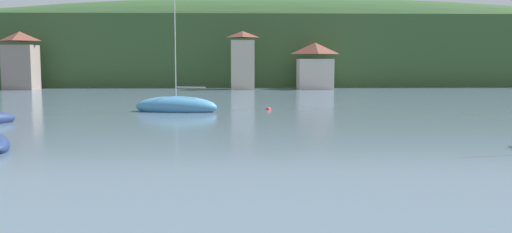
{
  "coord_description": "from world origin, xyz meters",
  "views": [
    {
      "loc": [
        -0.78,
        28.81,
        5.1
      ],
      "look_at": [
        0.0,
        53.1,
        2.61
      ],
      "focal_mm": 38.48,
      "sensor_mm": 36.0,
      "label": 1
    }
  ],
  "objects_px": {
    "sailboat_far_1": "(176,107)",
    "mooring_buoy_mid": "(268,110)",
    "shore_building_westcentral": "(243,61)",
    "shore_building_west": "(21,61)",
    "shore_building_central": "(315,66)"
  },
  "relations": [
    {
      "from": "shore_building_westcentral",
      "to": "sailboat_far_1",
      "type": "distance_m",
      "value": 43.16
    },
    {
      "from": "shore_building_west",
      "to": "shore_building_westcentral",
      "type": "relative_size",
      "value": 0.99
    },
    {
      "from": "shore_building_westcentral",
      "to": "mooring_buoy_mid",
      "type": "relative_size",
      "value": 17.73
    },
    {
      "from": "shore_building_westcentral",
      "to": "mooring_buoy_mid",
      "type": "bearing_deg",
      "value": -86.72
    },
    {
      "from": "shore_building_westcentral",
      "to": "sailboat_far_1",
      "type": "bearing_deg",
      "value": -99.39
    },
    {
      "from": "shore_building_west",
      "to": "mooring_buoy_mid",
      "type": "height_order",
      "value": "shore_building_west"
    },
    {
      "from": "shore_building_westcentral",
      "to": "sailboat_far_1",
      "type": "height_order",
      "value": "sailboat_far_1"
    },
    {
      "from": "shore_building_west",
      "to": "shore_building_central",
      "type": "xyz_separation_m",
      "value": [
        51.92,
        0.58,
        -0.88
      ]
    },
    {
      "from": "shore_building_westcentral",
      "to": "sailboat_far_1",
      "type": "xyz_separation_m",
      "value": [
        -7.01,
        -42.35,
        -4.49
      ]
    },
    {
      "from": "shore_building_west",
      "to": "sailboat_far_1",
      "type": "bearing_deg",
      "value": -53.46
    },
    {
      "from": "shore_building_central",
      "to": "mooring_buoy_mid",
      "type": "height_order",
      "value": "shore_building_central"
    },
    {
      "from": "shore_building_west",
      "to": "mooring_buoy_mid",
      "type": "bearing_deg",
      "value": -45.06
    },
    {
      "from": "shore_building_west",
      "to": "shore_building_central",
      "type": "relative_size",
      "value": 1.22
    },
    {
      "from": "shore_building_central",
      "to": "mooring_buoy_mid",
      "type": "distance_m",
      "value": 43.44
    },
    {
      "from": "sailboat_far_1",
      "to": "mooring_buoy_mid",
      "type": "height_order",
      "value": "sailboat_far_1"
    }
  ]
}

